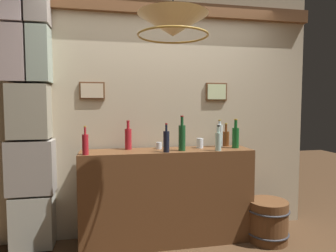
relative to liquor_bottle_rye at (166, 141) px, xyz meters
The scene contains 15 objects.
panelled_rear_partition 0.57m from the liquor_bottle_rye, 85.20° to the left, with size 3.41×0.15×2.80m.
stone_pillar 1.37m from the liquor_bottle_rye, 167.16° to the left, with size 0.43×0.31×2.72m.
bar_shelf_unit 0.62m from the liquor_bottle_rye, 76.24° to the left, with size 1.76×0.41×0.97m, color brown.
liquor_bottle_rye is the anchor object (origin of this frame).
liquor_bottle_port 0.80m from the liquor_bottle_rye, ahead, with size 0.07×0.07×0.31m.
liquor_bottle_brandy 0.19m from the liquor_bottle_rye, 20.94° to the left, with size 0.07×0.07×0.36m.
liquor_bottle_scotch 0.44m from the liquor_bottle_rye, 143.78° to the left, with size 0.07×0.07×0.30m.
liquor_bottle_vermouth 0.53m from the liquor_bottle_rye, ahead, with size 0.06×0.06×0.26m.
liquor_bottle_sherry 0.76m from the liquor_bottle_rye, behind, with size 0.06×0.06×0.27m.
liquor_bottle_vodka 0.69m from the liquor_bottle_rye, 20.95° to the left, with size 0.07×0.07×0.30m.
liquor_bottle_amaro 0.80m from the liquor_bottle_rye, 22.50° to the left, with size 0.07×0.07×0.26m.
glass_tumbler_rocks 0.46m from the liquor_bottle_rye, 26.42° to the left, with size 0.07×0.07×0.11m.
glass_tumbler_highball 0.24m from the liquor_bottle_rye, 98.70° to the left, with size 0.06×0.06×0.07m.
pendant_lamp 1.12m from the liquor_bottle_rye, 96.12° to the right, with size 0.54×0.54×0.47m.
wooden_barrel 1.38m from the liquor_bottle_rye, ahead, with size 0.44×0.44×0.43m.
Camera 1 is at (-0.57, -2.13, 1.44)m, focal length 31.44 mm.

